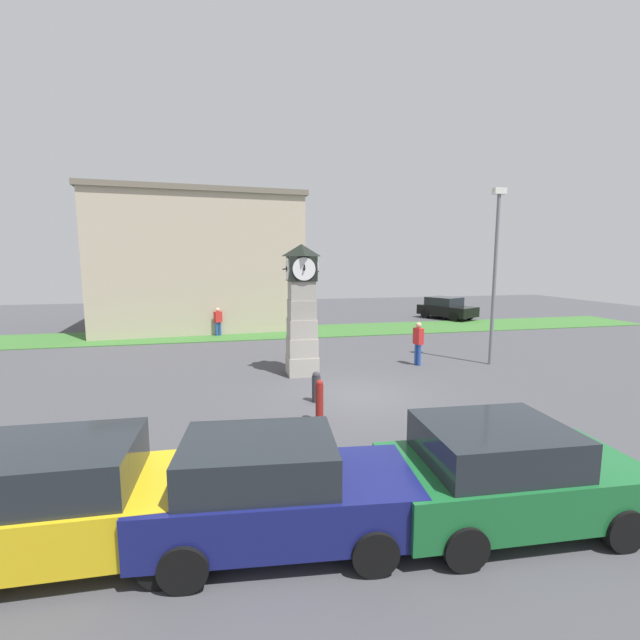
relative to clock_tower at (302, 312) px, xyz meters
The scene contains 13 objects.
ground_plane 3.90m from the clock_tower, 67.04° to the right, with size 66.65×66.65×0.00m, color #424247.
clock_tower is the anchor object (origin of this frame).
bollard_near_tower 5.06m from the clock_tower, 94.56° to the right, with size 0.20×0.20×1.11m.
bollard_mid_row 3.68m from the clock_tower, 92.41° to the right, with size 0.26×0.26×0.92m.
car_navy_sedan 10.26m from the clock_tower, 118.59° to the right, with size 4.07×2.07×1.65m.
car_near_tower 9.61m from the clock_tower, 102.47° to the right, with size 4.12×2.17×1.61m.
car_by_building 9.78m from the clock_tower, 80.58° to the right, with size 4.05×2.25×1.62m.
car_far_lot 18.02m from the clock_tower, 44.83° to the left, with size 3.47×4.37×1.56m.
pedestrian_near_bench 9.49m from the clock_tower, 109.52° to the left, with size 0.47×0.41×1.59m.
pedestrian_by_cars 4.95m from the clock_tower, ahead, with size 0.31×0.44×1.73m.
street_lamp_near_road 7.86m from the clock_tower, ahead, with size 0.50×0.24×6.91m.
warehouse_blue_far 14.63m from the clock_tower, 107.32° to the left, with size 12.83×10.96×8.13m.
grass_verge_far 10.38m from the clock_tower, 67.04° to the left, with size 39.99×4.44×0.04m, color #386B2D.
Camera 1 is at (-3.88, -12.24, 4.15)m, focal length 24.00 mm.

